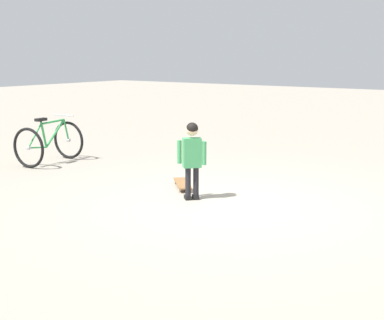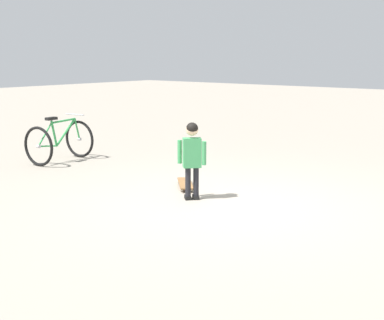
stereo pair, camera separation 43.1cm
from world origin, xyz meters
The scene contains 4 objects.
ground_plane centered at (0.00, 0.00, 0.00)m, with size 50.00×50.00×0.00m, color #9E9384.
child_person centered at (-0.57, -0.09, 0.66)m, with size 0.39×0.28×1.06m.
skateboard centered at (-1.09, 0.40, 0.06)m, with size 0.64×0.66×0.07m.
bicycle_mid centered at (-4.17, 0.51, 0.38)m, with size 0.82×1.14×0.85m.
Camera 1 is at (3.70, -6.08, 1.96)m, focal length 52.08 mm.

